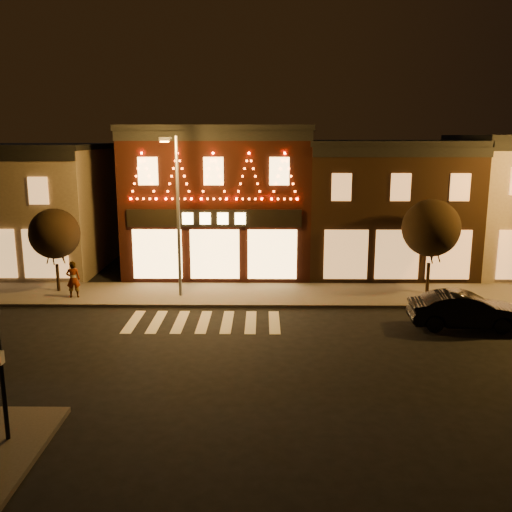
{
  "coord_description": "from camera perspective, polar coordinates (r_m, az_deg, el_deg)",
  "views": [
    {
      "loc": [
        2.49,
        -18.82,
        7.74
      ],
      "look_at": [
        2.22,
        4.0,
        2.88
      ],
      "focal_mm": 39.59,
      "sensor_mm": 36.0,
      "label": 1
    }
  ],
  "objects": [
    {
      "name": "tree_left",
      "position": [
        29.42,
        -19.68,
        2.13
      ],
      "size": [
        2.47,
        2.47,
        4.13
      ],
      "rotation": [
        0.0,
        0.0,
        0.04
      ],
      "color": "black",
      "rests_on": "sidewalk_far"
    },
    {
      "name": "streetlamp_mid",
      "position": [
        26.69,
        -8.06,
        5.18
      ],
      "size": [
        0.62,
        1.75,
        7.6
      ],
      "rotation": [
        0.0,
        0.0,
        0.19
      ],
      "color": "#59595E",
      "rests_on": "sidewalk_far"
    },
    {
      "name": "building_pulp",
      "position": [
        33.09,
        -3.67,
        5.8
      ],
      "size": [
        10.2,
        8.34,
        8.3
      ],
      "color": "black",
      "rests_on": "ground"
    },
    {
      "name": "tree_right",
      "position": [
        28.48,
        17.27,
        2.71
      ],
      "size": [
        2.78,
        2.78,
        4.64
      ],
      "rotation": [
        0.0,
        0.0,
        -0.03
      ],
      "color": "black",
      "rests_on": "sidewalk_far"
    },
    {
      "name": "dark_sedan",
      "position": [
        24.75,
        20.39,
        -5.18
      ],
      "size": [
        4.57,
        1.82,
        1.48
      ],
      "primitive_type": "imported",
      "rotation": [
        0.0,
        0.0,
        1.51
      ],
      "color": "black",
      "rests_on": "ground"
    },
    {
      "name": "sidewalk_far",
      "position": [
        27.9,
        -0.36,
        -3.92
      ],
      "size": [
        44.0,
        4.0,
        0.15
      ],
      "primitive_type": "cube",
      "color": "#47423D",
      "rests_on": "ground"
    },
    {
      "name": "ground",
      "position": [
        20.5,
        -6.46,
        -10.24
      ],
      "size": [
        120.0,
        120.0,
        0.0
      ],
      "primitive_type": "plane",
      "color": "black",
      "rests_on": "ground"
    },
    {
      "name": "building_right_a",
      "position": [
        33.79,
        12.69,
        4.98
      ],
      "size": [
        9.2,
        8.28,
        7.5
      ],
      "color": "black",
      "rests_on": "ground"
    },
    {
      "name": "pedestrian",
      "position": [
        28.36,
        -17.98,
        -2.25
      ],
      "size": [
        0.72,
        0.55,
        1.76
      ],
      "primitive_type": "imported",
      "rotation": [
        0.0,
        0.0,
        3.35
      ],
      "color": "gray",
      "rests_on": "sidewalk_far"
    }
  ]
}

